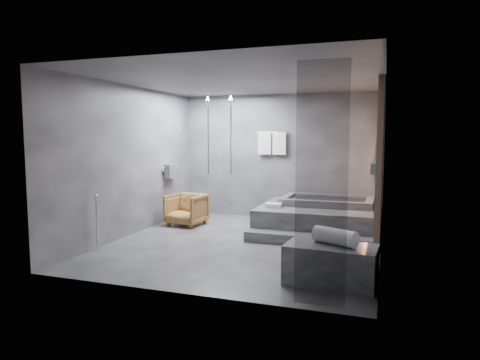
% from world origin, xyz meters
% --- Properties ---
extents(room, '(5.00, 5.04, 2.82)m').
position_xyz_m(room, '(0.40, 0.24, 1.73)').
color(room, '#2E2E30').
rests_on(room, ground).
extents(tub_deck, '(2.20, 2.00, 0.50)m').
position_xyz_m(tub_deck, '(1.05, 1.45, 0.25)').
color(tub_deck, '#333335').
rests_on(tub_deck, ground).
extents(tub_step, '(2.20, 0.36, 0.18)m').
position_xyz_m(tub_step, '(1.05, 0.27, 0.09)').
color(tub_step, '#333335').
rests_on(tub_step, ground).
extents(concrete_bench, '(1.16, 0.70, 0.50)m').
position_xyz_m(concrete_bench, '(1.67, -1.60, 0.25)').
color(concrete_bench, '#353538').
rests_on(concrete_bench, ground).
extents(driftwood_chair, '(0.78, 0.80, 0.66)m').
position_xyz_m(driftwood_chair, '(-1.64, 1.08, 0.33)').
color(driftwood_chair, '#4D3013').
rests_on(driftwood_chair, ground).
extents(rolled_towel, '(0.61, 0.44, 0.21)m').
position_xyz_m(rolled_towel, '(1.71, -1.56, 0.61)').
color(rolled_towel, white).
rests_on(rolled_towel, concrete_bench).
extents(deck_towel, '(0.32, 0.25, 0.08)m').
position_xyz_m(deck_towel, '(0.28, 0.95, 0.54)').
color(deck_towel, white).
rests_on(deck_towel, tub_deck).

